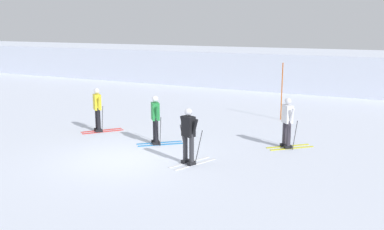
{
  "coord_description": "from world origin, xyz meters",
  "views": [
    {
      "loc": [
        7.7,
        -10.56,
        4.07
      ],
      "look_at": [
        0.73,
        3.01,
        0.9
      ],
      "focal_mm": 40.67,
      "sensor_mm": 36.0,
      "label": 1
    }
  ],
  "objects_px": {
    "skier_black": "(189,135)",
    "skier_green": "(156,118)",
    "trail_marker_pole": "(282,92)",
    "skier_white": "(287,121)",
    "skier_yellow": "(98,109)"
  },
  "relations": [
    {
      "from": "skier_yellow",
      "to": "skier_white",
      "type": "bearing_deg",
      "value": 8.83
    },
    {
      "from": "skier_white",
      "to": "skier_green",
      "type": "relative_size",
      "value": 1.0
    },
    {
      "from": "skier_white",
      "to": "trail_marker_pole",
      "type": "xyz_separation_m",
      "value": [
        -1.42,
        4.29,
        0.33
      ]
    },
    {
      "from": "trail_marker_pole",
      "to": "skier_white",
      "type": "bearing_deg",
      "value": -71.74
    },
    {
      "from": "skier_white",
      "to": "skier_yellow",
      "type": "bearing_deg",
      "value": -171.17
    },
    {
      "from": "skier_yellow",
      "to": "skier_black",
      "type": "bearing_deg",
      "value": -21.74
    },
    {
      "from": "skier_white",
      "to": "skier_green",
      "type": "distance_m",
      "value": 4.45
    },
    {
      "from": "skier_yellow",
      "to": "skier_green",
      "type": "distance_m",
      "value": 3.0
    },
    {
      "from": "skier_black",
      "to": "skier_green",
      "type": "bearing_deg",
      "value": 144.37
    },
    {
      "from": "skier_yellow",
      "to": "trail_marker_pole",
      "type": "relative_size",
      "value": 0.69
    },
    {
      "from": "trail_marker_pole",
      "to": "skier_yellow",
      "type": "bearing_deg",
      "value": -136.51
    },
    {
      "from": "skier_green",
      "to": "skier_yellow",
      "type": "bearing_deg",
      "value": 169.89
    },
    {
      "from": "trail_marker_pole",
      "to": "skier_black",
      "type": "bearing_deg",
      "value": -95.29
    },
    {
      "from": "skier_white",
      "to": "trail_marker_pole",
      "type": "relative_size",
      "value": 0.69
    },
    {
      "from": "skier_green",
      "to": "skier_black",
      "type": "bearing_deg",
      "value": -35.63
    }
  ]
}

